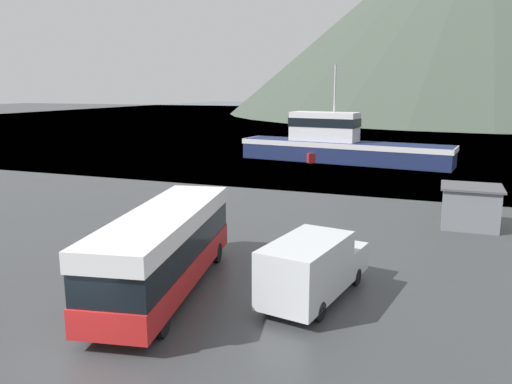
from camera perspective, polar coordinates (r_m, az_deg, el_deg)
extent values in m
plane|color=#383A3D|center=(16.55, -19.60, -17.43)|extent=(400.00, 400.00, 0.00)
plane|color=#3D5160|center=(157.16, 17.03, 8.42)|extent=(240.00, 240.00, 0.00)
cone|color=#3D473D|center=(175.39, 24.43, 18.78)|extent=(153.66, 153.66, 64.50)
cube|color=red|center=(20.20, -10.29, -8.54)|extent=(4.44, 10.59, 0.97)
cube|color=black|center=(19.86, -10.40, -5.72)|extent=(4.35, 10.38, 1.11)
cube|color=white|center=(19.61, -10.49, -3.20)|extent=(4.44, 10.59, 0.70)
cube|color=black|center=(24.63, -6.26, -2.63)|extent=(2.25, 0.48, 1.50)
cylinder|color=black|center=(23.92, -9.88, -6.51)|extent=(0.46, 0.94, 0.90)
cylinder|color=black|center=(23.27, -4.53, -6.89)|extent=(0.46, 0.94, 0.90)
cylinder|color=black|center=(17.80, -17.87, -13.53)|extent=(0.46, 0.94, 0.90)
cylinder|color=black|center=(16.91, -10.74, -14.53)|extent=(0.46, 0.94, 0.90)
cube|color=silver|center=(18.58, 5.78, -8.71)|extent=(2.86, 4.52, 2.10)
cube|color=silver|center=(21.34, 9.18, -7.40)|extent=(2.43, 2.15, 1.16)
cube|color=black|center=(20.27, 8.34, -5.60)|extent=(1.81, 0.38, 0.74)
cylinder|color=black|center=(21.68, 6.49, -8.64)|extent=(0.34, 0.73, 0.70)
cylinder|color=black|center=(21.02, 11.36, -9.47)|extent=(0.34, 0.73, 0.70)
cylinder|color=black|center=(18.58, 1.67, -12.16)|extent=(0.34, 0.73, 0.70)
cylinder|color=black|center=(17.82, 7.26, -13.35)|extent=(0.34, 0.73, 0.70)
cube|color=#19234C|center=(54.87, 9.95, 4.52)|extent=(22.97, 6.95, 2.21)
cube|color=silver|center=(54.77, 9.98, 5.38)|extent=(23.20, 7.02, 0.55)
cube|color=silver|center=(55.34, 7.81, 7.42)|extent=(7.55, 3.75, 3.12)
cube|color=black|center=(55.31, 7.82, 7.90)|extent=(7.70, 3.85, 0.94)
cylinder|color=#B2B2B7|center=(54.82, 9.01, 11.58)|extent=(0.20, 0.20, 4.98)
cube|color=olive|center=(24.81, -13.91, -5.61)|extent=(1.02, 1.15, 1.23)
cube|color=olive|center=(24.62, -13.99, -4.09)|extent=(1.12, 1.26, 0.14)
cube|color=slate|center=(31.22, 23.28, -1.65)|extent=(3.02, 2.69, 2.30)
cube|color=#4C4C51|center=(30.98, 23.46, 0.53)|extent=(3.32, 2.96, 0.12)
cube|color=maroon|center=(55.50, 8.42, 4.05)|extent=(5.69, 4.77, 1.05)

